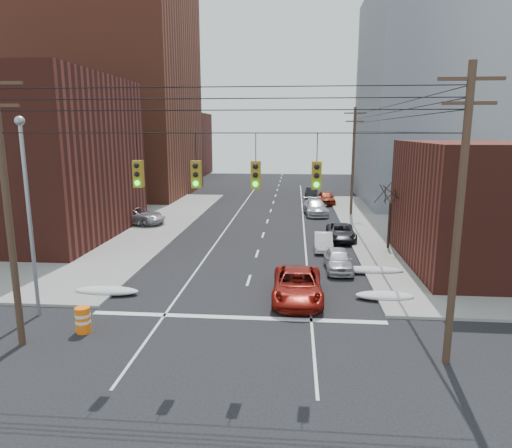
% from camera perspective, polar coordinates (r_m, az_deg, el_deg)
% --- Properties ---
extents(ground, '(160.00, 160.00, 0.00)m').
position_cam_1_polar(ground, '(16.33, -5.49, -20.57)').
color(ground, black).
rests_on(ground, ground).
extents(building_brick_tall, '(24.00, 20.00, 30.00)m').
position_cam_1_polar(building_brick_tall, '(67.39, -19.19, 16.36)').
color(building_brick_tall, brown).
rests_on(building_brick_tall, ground).
extents(building_brick_far, '(22.00, 18.00, 12.00)m').
position_cam_1_polar(building_brick_far, '(92.18, -13.37, 9.62)').
color(building_brick_far, '#4D1E17').
rests_on(building_brick_far, ground).
extents(building_office, '(22.00, 20.00, 25.00)m').
position_cam_1_polar(building_office, '(60.87, 24.25, 14.21)').
color(building_office, gray).
rests_on(building_office, ground).
extents(building_glass, '(20.00, 18.00, 22.00)m').
position_cam_1_polar(building_glass, '(86.30, 19.74, 12.47)').
color(building_glass, gray).
rests_on(building_glass, ground).
extents(utility_pole_left, '(2.20, 0.28, 11.00)m').
position_cam_1_polar(utility_pole_left, '(20.18, -28.65, 1.92)').
color(utility_pole_left, '#473323').
rests_on(utility_pole_left, ground).
extents(utility_pole_right, '(2.20, 0.28, 11.00)m').
position_cam_1_polar(utility_pole_right, '(17.82, 24.06, 1.22)').
color(utility_pole_right, '#473323').
rests_on(utility_pole_right, ground).
extents(utility_pole_far, '(2.20, 0.28, 11.00)m').
position_cam_1_polar(utility_pole_far, '(48.03, 12.04, 7.89)').
color(utility_pole_far, '#473323').
rests_on(utility_pole_far, ground).
extents(traffic_signals, '(17.00, 0.42, 2.02)m').
position_cam_1_polar(traffic_signals, '(16.81, -3.81, 6.40)').
color(traffic_signals, black).
rests_on(traffic_signals, ground).
extents(street_light, '(0.44, 0.44, 9.32)m').
position_cam_1_polar(street_light, '(23.25, -26.63, 2.60)').
color(street_light, gray).
rests_on(street_light, ground).
extents(bare_tree, '(2.09, 2.20, 4.93)m').
position_cam_1_polar(bare_tree, '(34.88, 16.33, 0.61)').
color(bare_tree, black).
rests_on(bare_tree, ground).
extents(snow_nw, '(3.50, 1.08, 0.42)m').
position_cam_1_polar(snow_nw, '(26.12, -18.15, -7.93)').
color(snow_nw, silver).
rests_on(snow_nw, ground).
extents(snow_ne, '(3.00, 1.08, 0.42)m').
position_cam_1_polar(snow_ne, '(25.04, 15.76, -8.63)').
color(snow_ne, silver).
rests_on(snow_ne, ground).
extents(snow_east_far, '(4.00, 1.08, 0.42)m').
position_cam_1_polar(snow_east_far, '(29.24, 14.15, -5.61)').
color(snow_east_far, silver).
rests_on(snow_east_far, ground).
extents(red_pickup, '(2.57, 5.54, 1.54)m').
position_cam_1_polar(red_pickup, '(24.11, 5.20, -7.61)').
color(red_pickup, maroon).
rests_on(red_pickup, ground).
extents(parked_car_a, '(1.72, 4.11, 1.39)m').
position_cam_1_polar(parked_car_a, '(29.29, 10.24, -4.42)').
color(parked_car_a, silver).
rests_on(parked_car_a, ground).
extents(parked_car_b, '(1.42, 3.79, 1.24)m').
position_cam_1_polar(parked_car_b, '(34.12, 8.43, -2.20)').
color(parked_car_b, silver).
rests_on(parked_car_b, ground).
extents(parked_car_c, '(2.19, 4.72, 1.31)m').
position_cam_1_polar(parked_car_c, '(37.31, 10.60, -1.03)').
color(parked_car_c, black).
rests_on(parked_car_c, ground).
extents(parked_car_d, '(2.77, 5.66, 1.58)m').
position_cam_1_polar(parked_car_d, '(48.19, 7.44, 2.08)').
color(parked_car_d, '#B5B6BB').
rests_on(parked_car_d, ground).
extents(parked_car_e, '(2.14, 4.66, 1.55)m').
position_cam_1_polar(parked_car_e, '(55.48, 8.78, 3.27)').
color(parked_car_e, maroon).
rests_on(parked_car_e, ground).
extents(parked_car_f, '(1.85, 4.16, 1.33)m').
position_cam_1_polar(parked_car_f, '(60.78, 6.94, 3.93)').
color(parked_car_f, black).
rests_on(parked_car_f, ground).
extents(lot_car_a, '(3.83, 1.45, 1.25)m').
position_cam_1_polar(lot_car_a, '(38.20, -21.36, -1.16)').
color(lot_car_a, silver).
rests_on(lot_car_a, sidewalk_nw).
extents(lot_car_b, '(5.97, 3.61, 1.55)m').
position_cam_1_polar(lot_car_b, '(43.87, -14.78, 1.02)').
color(lot_car_b, '#AAAAAF').
rests_on(lot_car_b, sidewalk_nw).
extents(lot_car_c, '(4.68, 2.86, 1.27)m').
position_cam_1_polar(lot_car_c, '(43.49, -25.62, -0.02)').
color(lot_car_c, black).
rests_on(lot_car_c, sidewalk_nw).
extents(lot_car_d, '(4.23, 2.26, 1.37)m').
position_cam_1_polar(lot_car_d, '(49.05, -21.14, 1.61)').
color(lot_car_d, silver).
rests_on(lot_car_d, sidewalk_nw).
extents(construction_barrel, '(0.73, 0.73, 1.15)m').
position_cam_1_polar(construction_barrel, '(21.69, -20.82, -11.10)').
color(construction_barrel, orange).
rests_on(construction_barrel, ground).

